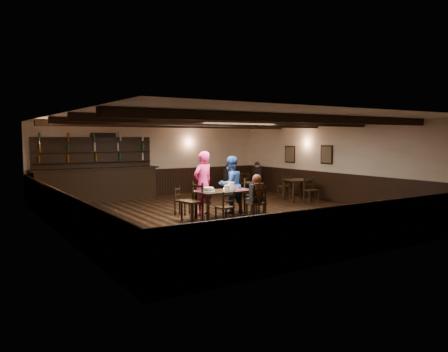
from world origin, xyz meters
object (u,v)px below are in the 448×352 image
man_blue (230,185)px  bar_counter (96,180)px  chair_near_left (226,205)px  chair_near_right (257,201)px  cake (208,190)px  woman_pink (203,183)px  dining_table (225,193)px

man_blue → bar_counter: 5.18m
chair_near_left → chair_near_right: (0.88, -0.13, 0.05)m
chair_near_right → cake: chair_near_right is taller
chair_near_left → man_blue: 1.64m
woman_pink → bar_counter: (-1.72, 4.37, -0.17)m
chair_near_left → bar_counter: 6.01m
dining_table → chair_near_right: size_ratio=1.72×
chair_near_right → cake: 1.34m
dining_table → man_blue: 0.78m
woman_pink → chair_near_right: bearing=101.6°
chair_near_left → man_blue: man_blue is taller
man_blue → bar_counter: (-2.56, 4.51, -0.10)m
woman_pink → man_blue: (0.84, -0.14, -0.08)m
woman_pink → dining_table: bearing=99.3°
man_blue → bar_counter: bearing=-63.6°
man_blue → cake: bearing=22.2°
chair_near_left → cake: cake is taller
chair_near_right → woman_pink: size_ratio=0.51×
chair_near_left → woman_pink: 1.49m
dining_table → cake: 0.51m
bar_counter → man_blue: bearing=-60.5°
chair_near_left → bar_counter: bearing=105.3°
woman_pink → bar_counter: 4.70m
cake → bar_counter: (-1.53, 4.99, -0.07)m
chair_near_right → cake: (-0.94, 0.93, 0.26)m
man_blue → woman_pink: bearing=-12.8°
woman_pink → man_blue: size_ratio=1.09×
dining_table → man_blue: man_blue is taller
cake → chair_near_right: bearing=-44.7°
cake → bar_counter: 5.22m
woman_pink → bar_counter: bar_counter is taller
woman_pink → man_blue: woman_pink is taller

